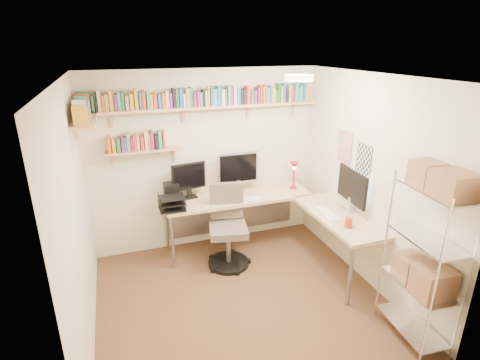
% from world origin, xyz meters
% --- Properties ---
extents(ground, '(3.20, 3.20, 0.00)m').
position_xyz_m(ground, '(0.00, 0.00, 0.00)').
color(ground, '#4D3821').
rests_on(ground, ground).
extents(room_shell, '(3.24, 3.04, 2.52)m').
position_xyz_m(room_shell, '(0.00, 0.00, 1.55)').
color(room_shell, beige).
rests_on(room_shell, ground).
extents(wall_shelves, '(3.12, 1.09, 0.80)m').
position_xyz_m(wall_shelves, '(-0.41, 1.30, 2.03)').
color(wall_shelves, tan).
rests_on(wall_shelves, ground).
extents(corner_desk, '(2.46, 2.03, 1.38)m').
position_xyz_m(corner_desk, '(0.50, 0.92, 0.79)').
color(corner_desk, beige).
rests_on(corner_desk, ground).
extents(office_chair, '(0.58, 0.60, 1.09)m').
position_xyz_m(office_chair, '(0.09, 0.81, 0.46)').
color(office_chair, black).
rests_on(office_chair, ground).
extents(wire_rack, '(0.42, 0.76, 1.81)m').
position_xyz_m(wire_rack, '(1.42, -1.13, 1.12)').
color(wire_rack, silver).
rests_on(wire_rack, ground).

